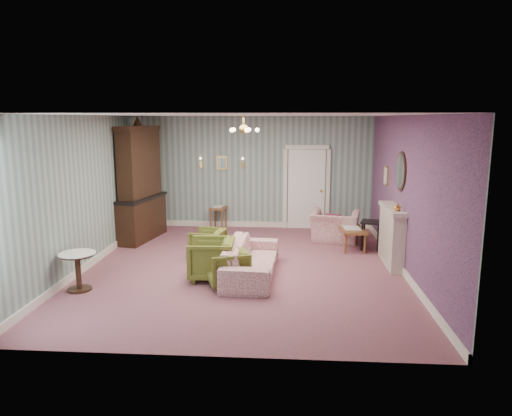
# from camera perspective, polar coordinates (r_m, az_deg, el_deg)

# --- Properties ---
(floor) EXTENTS (7.00, 7.00, 0.00)m
(floor) POSITION_cam_1_polar(r_m,az_deg,el_deg) (9.24, -1.42, -7.16)
(floor) COLOR #864E5B
(floor) RESTS_ON ground
(ceiling) EXTENTS (7.00, 7.00, 0.00)m
(ceiling) POSITION_cam_1_polar(r_m,az_deg,el_deg) (8.80, -1.51, 11.12)
(ceiling) COLOR white
(ceiling) RESTS_ON ground
(wall_back) EXTENTS (6.00, 0.00, 6.00)m
(wall_back) POSITION_cam_1_polar(r_m,az_deg,el_deg) (12.36, 0.06, 4.28)
(wall_back) COLOR slate
(wall_back) RESTS_ON ground
(wall_front) EXTENTS (6.00, 0.00, 6.00)m
(wall_front) POSITION_cam_1_polar(r_m,az_deg,el_deg) (5.50, -4.87, -3.95)
(wall_front) COLOR slate
(wall_front) RESTS_ON ground
(wall_left) EXTENTS (0.00, 7.00, 7.00)m
(wall_left) POSITION_cam_1_polar(r_m,az_deg,el_deg) (9.66, -19.48, 1.84)
(wall_left) COLOR slate
(wall_left) RESTS_ON ground
(wall_right) EXTENTS (0.00, 7.00, 7.00)m
(wall_right) POSITION_cam_1_polar(r_m,az_deg,el_deg) (9.13, 17.64, 1.47)
(wall_right) COLOR slate
(wall_right) RESTS_ON ground
(wall_right_floral) EXTENTS (0.00, 7.00, 7.00)m
(wall_right_floral) POSITION_cam_1_polar(r_m,az_deg,el_deg) (9.13, 17.55, 1.47)
(wall_right_floral) COLOR #AB5581
(wall_right_floral) RESTS_ON ground
(door) EXTENTS (1.12, 0.12, 2.16)m
(door) POSITION_cam_1_polar(r_m,az_deg,el_deg) (12.35, 6.08, 2.48)
(door) COLOR white
(door) RESTS_ON floor
(olive_chair_a) EXTENTS (0.82, 0.84, 0.69)m
(olive_chair_a) POSITION_cam_1_polar(r_m,az_deg,el_deg) (8.23, -3.46, -6.95)
(olive_chair_a) COLOR #5C6222
(olive_chair_a) RESTS_ON floor
(olive_chair_b) EXTENTS (0.76, 0.81, 0.80)m
(olive_chair_b) POSITION_cam_1_polar(r_m,az_deg,el_deg) (8.55, -5.39, -5.88)
(olive_chair_b) COLOR #5C6222
(olive_chair_b) RESTS_ON floor
(olive_chair_c) EXTENTS (0.70, 0.74, 0.66)m
(olive_chair_c) POSITION_cam_1_polar(r_m,az_deg,el_deg) (9.86, -5.84, -4.08)
(olive_chair_c) COLOR #5C6222
(olive_chair_c) RESTS_ON floor
(sofa_chintz) EXTENTS (0.73, 2.20, 0.85)m
(sofa_chintz) POSITION_cam_1_polar(r_m,az_deg,el_deg) (8.65, -0.59, -5.49)
(sofa_chintz) COLOR #983D56
(sofa_chintz) RESTS_ON floor
(wingback_chair) EXTENTS (1.19, 0.89, 0.94)m
(wingback_chair) POSITION_cam_1_polar(r_m,az_deg,el_deg) (11.22, 9.48, -1.61)
(wingback_chair) COLOR #983D56
(wingback_chair) RESTS_ON floor
(dresser) EXTENTS (0.88, 1.78, 2.83)m
(dresser) POSITION_cam_1_polar(r_m,az_deg,el_deg) (11.42, -13.86, 3.27)
(dresser) COLOR black
(dresser) RESTS_ON floor
(fireplace) EXTENTS (0.30, 1.40, 1.16)m
(fireplace) POSITION_cam_1_polar(r_m,az_deg,el_deg) (9.65, 15.99, -3.24)
(fireplace) COLOR beige
(fireplace) RESTS_ON floor
(mantel_vase) EXTENTS (0.15, 0.15, 0.15)m
(mantel_vase) POSITION_cam_1_polar(r_m,az_deg,el_deg) (9.13, 16.59, 0.15)
(mantel_vase) COLOR gold
(mantel_vase) RESTS_ON fireplace
(oval_mirror) EXTENTS (0.04, 0.76, 0.84)m
(oval_mirror) POSITION_cam_1_polar(r_m,az_deg,el_deg) (9.45, 16.98, 4.26)
(oval_mirror) COLOR white
(oval_mirror) RESTS_ON wall_right
(framed_print) EXTENTS (0.04, 0.34, 0.42)m
(framed_print) POSITION_cam_1_polar(r_m,az_deg,el_deg) (10.80, 15.37, 3.76)
(framed_print) COLOR gold
(framed_print) RESTS_ON wall_right
(coffee_table) EXTENTS (0.59, 0.96, 0.47)m
(coffee_table) POSITION_cam_1_polar(r_m,az_deg,el_deg) (10.68, 11.40, -3.59)
(coffee_table) COLOR brown
(coffee_table) RESTS_ON floor
(side_table_black) EXTENTS (0.53, 0.53, 0.64)m
(side_table_black) POSITION_cam_1_polar(r_m,az_deg,el_deg) (10.68, 13.65, -3.22)
(side_table_black) COLOR black
(side_table_black) RESTS_ON floor
(pedestal_table) EXTENTS (0.70, 0.70, 0.65)m
(pedestal_table) POSITION_cam_1_polar(r_m,az_deg,el_deg) (8.50, -20.59, -7.17)
(pedestal_table) COLOR black
(pedestal_table) RESTS_ON floor
(nesting_table) EXTENTS (0.45, 0.54, 0.63)m
(nesting_table) POSITION_cam_1_polar(r_m,az_deg,el_deg) (12.30, -4.54, -1.13)
(nesting_table) COLOR brown
(nesting_table) RESTS_ON floor
(gilt_mirror_back) EXTENTS (0.28, 0.06, 0.36)m
(gilt_mirror_back) POSITION_cam_1_polar(r_m,az_deg,el_deg) (12.39, -4.13, 5.43)
(gilt_mirror_back) COLOR gold
(gilt_mirror_back) RESTS_ON wall_back
(sconce_left) EXTENTS (0.16, 0.12, 0.30)m
(sconce_left) POSITION_cam_1_polar(r_m,az_deg,el_deg) (12.46, -6.66, 5.42)
(sconce_left) COLOR gold
(sconce_left) RESTS_ON wall_back
(sconce_right) EXTENTS (0.16, 0.12, 0.30)m
(sconce_right) POSITION_cam_1_polar(r_m,az_deg,el_deg) (12.31, -1.59, 5.42)
(sconce_right) COLOR gold
(sconce_right) RESTS_ON wall_back
(chandelier) EXTENTS (0.56, 0.56, 0.36)m
(chandelier) POSITION_cam_1_polar(r_m,az_deg,el_deg) (8.80, -1.50, 9.36)
(chandelier) COLOR gold
(chandelier) RESTS_ON ceiling
(burgundy_cushion) EXTENTS (0.41, 0.28, 0.39)m
(burgundy_cushion) POSITION_cam_1_polar(r_m,az_deg,el_deg) (11.06, 9.30, -1.72)
(burgundy_cushion) COLOR maroon
(burgundy_cushion) RESTS_ON wingback_chair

